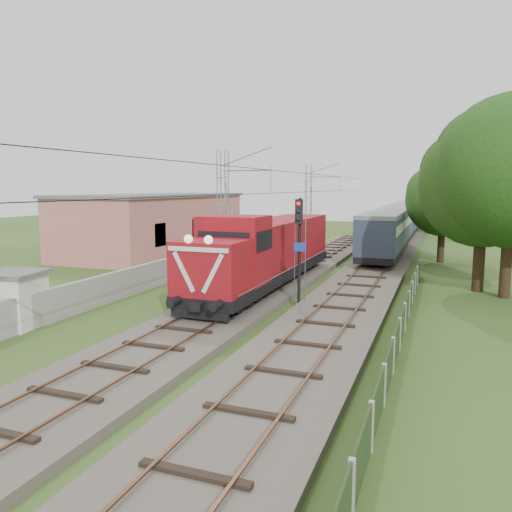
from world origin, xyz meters
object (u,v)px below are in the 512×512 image
at_px(coach_rake, 416,208).
at_px(signal_post, 299,233).
at_px(relay_hut, 14,299).
at_px(locomotive, 267,251).

relative_size(coach_rake, signal_post, 19.90).
height_order(coach_rake, relay_hut, coach_rake).
relative_size(locomotive, coach_rake, 0.16).
relative_size(signal_post, relay_hut, 2.02).
xyz_separation_m(locomotive, coach_rake, (5.00, 60.45, 0.12)).
xyz_separation_m(coach_rake, relay_hut, (-12.40, -71.35, -1.19)).
bearing_deg(relay_hut, locomotive, 55.84).
bearing_deg(locomotive, signal_post, -50.21).
bearing_deg(locomotive, relay_hut, -124.16).
distance_m(coach_rake, signal_post, 63.90).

